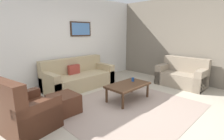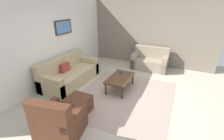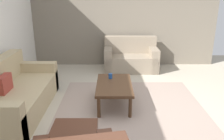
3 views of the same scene
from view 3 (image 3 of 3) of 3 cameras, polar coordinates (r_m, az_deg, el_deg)
ground_plane at (r=4.08m, az=4.83°, el=-10.54°), size 8.00×8.00×0.00m
stone_feature_panel at (r=6.60m, az=2.92°, el=13.29°), size 0.12×5.20×2.80m
area_rug at (r=4.08m, az=4.84°, el=-10.49°), size 2.93×2.63×0.01m
couch_main at (r=4.35m, az=-23.72°, el=-5.90°), size 2.11×0.95×0.88m
couch_loveseat at (r=6.29m, az=4.58°, el=2.84°), size 0.81×1.41×0.88m
coffee_table at (r=4.23m, az=0.54°, el=-4.04°), size 1.10×0.64×0.41m
cup at (r=4.45m, az=-0.40°, el=-1.51°), size 0.07×0.07×0.10m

